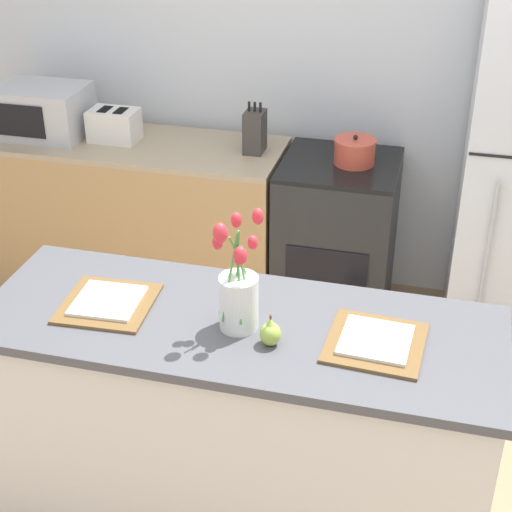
{
  "coord_description": "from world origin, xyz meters",
  "views": [
    {
      "loc": [
        0.61,
        -2.12,
        2.46
      ],
      "look_at": [
        0.0,
        0.25,
        1.07
      ],
      "focal_mm": 55.0,
      "sensor_mm": 36.0,
      "label": 1
    }
  ],
  "objects_px": {
    "cooking_pot": "(355,151)",
    "microwave": "(43,111)",
    "pear_figurine": "(270,333)",
    "plate_setting_right": "(376,342)",
    "stove_range": "(336,239)",
    "plate_setting_left": "(108,303)",
    "toaster": "(114,125)",
    "knife_block": "(255,131)",
    "flower_vase": "(238,294)"
  },
  "relations": [
    {
      "from": "flower_vase",
      "to": "knife_block",
      "type": "xyz_separation_m",
      "value": [
        -0.38,
        1.66,
        -0.08
      ]
    },
    {
      "from": "knife_block",
      "to": "stove_range",
      "type": "bearing_deg",
      "value": -4.59
    },
    {
      "from": "cooking_pot",
      "to": "toaster",
      "type": "bearing_deg",
      "value": 179.88
    },
    {
      "from": "plate_setting_left",
      "to": "knife_block",
      "type": "bearing_deg",
      "value": 86.35
    },
    {
      "from": "plate_setting_left",
      "to": "knife_block",
      "type": "xyz_separation_m",
      "value": [
        0.11,
        1.65,
        0.05
      ]
    },
    {
      "from": "stove_range",
      "to": "cooking_pot",
      "type": "height_order",
      "value": "cooking_pot"
    },
    {
      "from": "toaster",
      "to": "knife_block",
      "type": "distance_m",
      "value": 0.78
    },
    {
      "from": "microwave",
      "to": "knife_block",
      "type": "bearing_deg",
      "value": 1.82
    },
    {
      "from": "pear_figurine",
      "to": "cooking_pot",
      "type": "relative_size",
      "value": 0.53
    },
    {
      "from": "stove_range",
      "to": "microwave",
      "type": "relative_size",
      "value": 1.87
    },
    {
      "from": "flower_vase",
      "to": "plate_setting_left",
      "type": "xyz_separation_m",
      "value": [
        -0.48,
        0.01,
        -0.12
      ]
    },
    {
      "from": "flower_vase",
      "to": "plate_setting_right",
      "type": "relative_size",
      "value": 1.26
    },
    {
      "from": "pear_figurine",
      "to": "microwave",
      "type": "distance_m",
      "value": 2.4
    },
    {
      "from": "plate_setting_left",
      "to": "plate_setting_right",
      "type": "distance_m",
      "value": 0.94
    },
    {
      "from": "flower_vase",
      "to": "microwave",
      "type": "xyz_separation_m",
      "value": [
        -1.57,
        1.63,
        -0.05
      ]
    },
    {
      "from": "pear_figurine",
      "to": "plate_setting_left",
      "type": "relative_size",
      "value": 0.35
    },
    {
      "from": "stove_range",
      "to": "knife_block",
      "type": "height_order",
      "value": "knife_block"
    },
    {
      "from": "pear_figurine",
      "to": "cooking_pot",
      "type": "xyz_separation_m",
      "value": [
        0.03,
        1.7,
        -0.03
      ]
    },
    {
      "from": "stove_range",
      "to": "plate_setting_right",
      "type": "relative_size",
      "value": 2.73
    },
    {
      "from": "microwave",
      "to": "knife_block",
      "type": "height_order",
      "value": "same"
    },
    {
      "from": "toaster",
      "to": "knife_block",
      "type": "relative_size",
      "value": 1.04
    },
    {
      "from": "pear_figurine",
      "to": "toaster",
      "type": "xyz_separation_m",
      "value": [
        -1.28,
        1.71,
        -0.01
      ]
    },
    {
      "from": "stove_range",
      "to": "plate_setting_left",
      "type": "relative_size",
      "value": 2.73
    },
    {
      "from": "cooking_pot",
      "to": "knife_block",
      "type": "xyz_separation_m",
      "value": [
        -0.53,
        0.03,
        0.05
      ]
    },
    {
      "from": "pear_figurine",
      "to": "microwave",
      "type": "xyz_separation_m",
      "value": [
        -1.7,
        1.7,
        0.04
      ]
    },
    {
      "from": "plate_setting_left",
      "to": "cooking_pot",
      "type": "bearing_deg",
      "value": 68.51
    },
    {
      "from": "cooking_pot",
      "to": "microwave",
      "type": "height_order",
      "value": "microwave"
    },
    {
      "from": "stove_range",
      "to": "pear_figurine",
      "type": "distance_m",
      "value": 1.78
    },
    {
      "from": "plate_setting_left",
      "to": "toaster",
      "type": "distance_m",
      "value": 1.76
    },
    {
      "from": "pear_figurine",
      "to": "cooking_pot",
      "type": "distance_m",
      "value": 1.7
    },
    {
      "from": "knife_block",
      "to": "toaster",
      "type": "bearing_deg",
      "value": -177.92
    },
    {
      "from": "pear_figurine",
      "to": "plate_setting_right",
      "type": "height_order",
      "value": "pear_figurine"
    },
    {
      "from": "cooking_pot",
      "to": "microwave",
      "type": "bearing_deg",
      "value": -179.77
    },
    {
      "from": "plate_setting_right",
      "to": "stove_range",
      "type": "bearing_deg",
      "value": 102.9
    },
    {
      "from": "pear_figurine",
      "to": "knife_block",
      "type": "xyz_separation_m",
      "value": [
        -0.5,
        1.73,
        0.01
      ]
    },
    {
      "from": "stove_range",
      "to": "plate_setting_right",
      "type": "height_order",
      "value": "plate_setting_right"
    },
    {
      "from": "toaster",
      "to": "flower_vase",
      "type": "bearing_deg",
      "value": -54.72
    },
    {
      "from": "pear_figurine",
      "to": "plate_setting_left",
      "type": "bearing_deg",
      "value": 172.1
    },
    {
      "from": "toaster",
      "to": "knife_block",
      "type": "xyz_separation_m",
      "value": [
        0.78,
        0.03,
        0.03
      ]
    },
    {
      "from": "plate_setting_right",
      "to": "plate_setting_left",
      "type": "bearing_deg",
      "value": 180.0
    },
    {
      "from": "knife_block",
      "to": "plate_setting_left",
      "type": "bearing_deg",
      "value": -93.65
    },
    {
      "from": "flower_vase",
      "to": "toaster",
      "type": "xyz_separation_m",
      "value": [
        -1.16,
        1.64,
        -0.1
      ]
    },
    {
      "from": "plate_setting_right",
      "to": "cooking_pot",
      "type": "xyz_separation_m",
      "value": [
        -0.3,
        1.62,
        0.0
      ]
    },
    {
      "from": "toaster",
      "to": "cooking_pot",
      "type": "bearing_deg",
      "value": -0.12
    },
    {
      "from": "flower_vase",
      "to": "microwave",
      "type": "relative_size",
      "value": 0.86
    },
    {
      "from": "flower_vase",
      "to": "plate_setting_left",
      "type": "relative_size",
      "value": 1.26
    },
    {
      "from": "toaster",
      "to": "knife_block",
      "type": "bearing_deg",
      "value": 2.08
    },
    {
      "from": "plate_setting_right",
      "to": "microwave",
      "type": "height_order",
      "value": "microwave"
    },
    {
      "from": "plate_setting_right",
      "to": "microwave",
      "type": "xyz_separation_m",
      "value": [
        -2.03,
        1.61,
        0.07
      ]
    },
    {
      "from": "toaster",
      "to": "microwave",
      "type": "bearing_deg",
      "value": -178.67
    }
  ]
}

